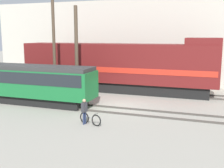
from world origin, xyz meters
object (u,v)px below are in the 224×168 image
object	(u,v)px
utility_pole_center	(76,52)
freight_locomotive	(118,67)
person	(84,109)
bicycle	(90,119)
utility_pole_left	(54,45)
streetcar	(21,81)

from	to	relation	value
utility_pole_center	freight_locomotive	bearing A→B (deg)	52.83
person	utility_pole_center	xyz separation A→B (m)	(-3.96, 7.01, 3.00)
freight_locomotive	bicycle	bearing A→B (deg)	-80.85
utility_pole_left	streetcar	bearing A→B (deg)	-107.90
person	streetcar	bearing A→B (deg)	154.32
bicycle	utility_pole_center	size ratio (longest dim) A/B	0.20
streetcar	utility_pole_center	bearing A→B (deg)	46.16
bicycle	utility_pole_left	bearing A→B (deg)	133.26
freight_locomotive	utility_pole_center	bearing A→B (deg)	-127.17
utility_pole_center	bicycle	bearing A→B (deg)	-58.13
person	bicycle	bearing A→B (deg)	5.87
utility_pole_left	freight_locomotive	bearing A→B (deg)	35.63
streetcar	utility_pole_center	xyz separation A→B (m)	(3.35, 3.49, 2.21)
bicycle	person	bearing A→B (deg)	-174.13
freight_locomotive	person	xyz separation A→B (m)	(1.31, -10.50, -1.46)
utility_pole_left	utility_pole_center	xyz separation A→B (m)	(2.23, 0.00, -0.58)
freight_locomotive	bicycle	distance (m)	10.80
utility_pole_left	utility_pole_center	distance (m)	2.30
streetcar	utility_pole_left	distance (m)	4.61
streetcar	person	size ratio (longest dim) A/B	7.85
bicycle	utility_pole_center	world-z (taller)	utility_pole_center
person	utility_pole_left	distance (m)	10.01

